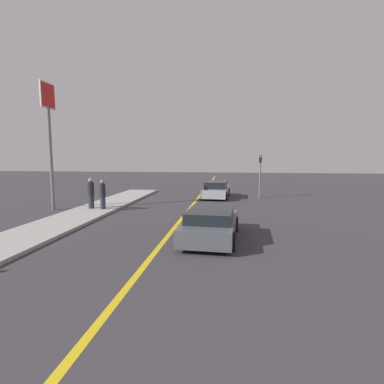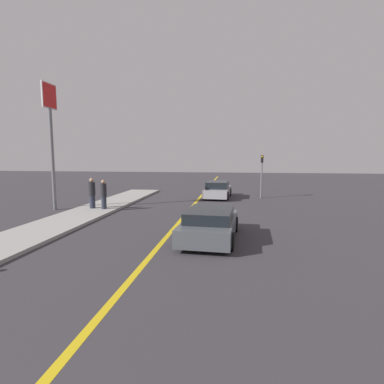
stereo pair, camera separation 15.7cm
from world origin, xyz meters
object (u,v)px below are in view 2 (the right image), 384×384
at_px(car_near_right_lane, 210,224).
at_px(car_ahead_center, 218,190).
at_px(traffic_light, 262,171).
at_px(pedestrian_mid_group, 104,194).
at_px(roadside_sign, 50,122).
at_px(pedestrian_far_standing, 92,193).

relative_size(car_near_right_lane, car_ahead_center, 1.00).
relative_size(car_near_right_lane, traffic_light, 1.35).
distance_m(car_ahead_center, pedestrian_mid_group, 9.12).
height_order(car_near_right_lane, pedestrian_mid_group, pedestrian_mid_group).
relative_size(car_ahead_center, roadside_sign, 0.60).
height_order(pedestrian_far_standing, roadside_sign, roadside_sign).
xyz_separation_m(pedestrian_mid_group, roadside_sign, (-3.11, 0.03, 4.19)).
xyz_separation_m(car_ahead_center, pedestrian_far_standing, (-7.03, -6.50, 0.41)).
xyz_separation_m(car_near_right_lane, pedestrian_mid_group, (-6.61, 5.04, 0.40)).
height_order(car_near_right_lane, car_ahead_center, car_ahead_center).
bearing_deg(pedestrian_mid_group, traffic_light, 35.59).
bearing_deg(pedestrian_far_standing, pedestrian_mid_group, -9.92).
relative_size(car_ahead_center, pedestrian_far_standing, 2.47).
bearing_deg(roadside_sign, pedestrian_far_standing, 2.73).
xyz_separation_m(pedestrian_far_standing, roadside_sign, (-2.33, -0.11, 4.15)).
relative_size(car_ahead_center, pedestrian_mid_group, 2.60).
relative_size(traffic_light, roadside_sign, 0.44).
relative_size(pedestrian_mid_group, traffic_light, 0.52).
distance_m(car_near_right_lane, traffic_light, 12.31).
relative_size(car_near_right_lane, pedestrian_mid_group, 2.59).
bearing_deg(car_near_right_lane, pedestrian_far_standing, 148.33).
relative_size(car_near_right_lane, roadside_sign, 0.60).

